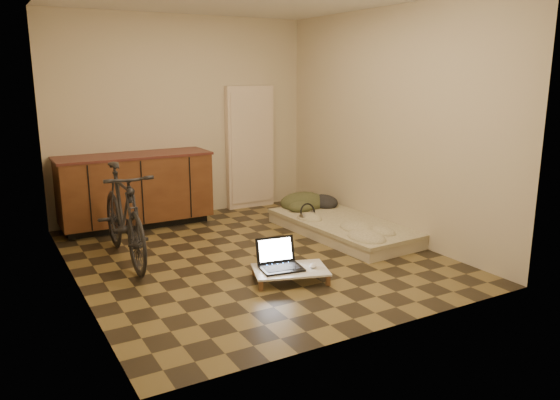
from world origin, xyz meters
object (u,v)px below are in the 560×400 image
futon (344,227)px  laptop (279,262)px  bicycle (123,210)px  lap_desk (290,270)px

futon → laptop: (-1.38, -0.88, 0.08)m
bicycle → futon: 2.56m
futon → lap_desk: size_ratio=2.55×
bicycle → lap_desk: size_ratio=2.15×
lap_desk → laptop: 0.13m
bicycle → futon: size_ratio=0.84×
lap_desk → bicycle: bearing=150.8°
futon → laptop: bearing=-150.8°
bicycle → laptop: size_ratio=3.95×
futon → lap_desk: (-1.31, -0.97, 0.01)m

